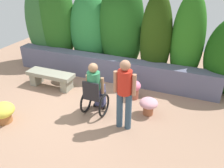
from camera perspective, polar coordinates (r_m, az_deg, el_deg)
name	(u,v)px	position (r m, az deg, el deg)	size (l,w,h in m)	color
ground_plane	(85,105)	(6.17, -6.52, -5.16)	(10.81, 10.81, 0.00)	#9F7A62
stone_retaining_wall	(110,69)	(7.31, -0.56, 3.71)	(6.44, 0.44, 0.72)	slate
hedge_backdrop	(109,31)	(7.56, -0.69, 12.68)	(7.46, 1.23, 3.10)	#346932
stone_bench	(51,77)	(7.11, -14.56, 1.57)	(1.42, 0.45, 0.46)	gray
person_in_wheelchair	(95,90)	(5.56, -4.10, -1.53)	(0.53, 0.66, 1.33)	black
person_standing_companion	(124,91)	(4.91, 3.03, -1.65)	(0.49, 0.30, 1.61)	#364E63
flower_pot_purple_near	(149,105)	(5.74, 8.82, -4.94)	(0.44, 0.44, 0.43)	#9A5536
flower_pot_terracotta_by_wall	(3,112)	(5.97, -24.88, -6.11)	(0.54, 0.54, 0.47)	#A86537
flower_pot_red_accent	(134,88)	(6.33, 5.36, -1.04)	(0.35, 0.35, 0.51)	#A65744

